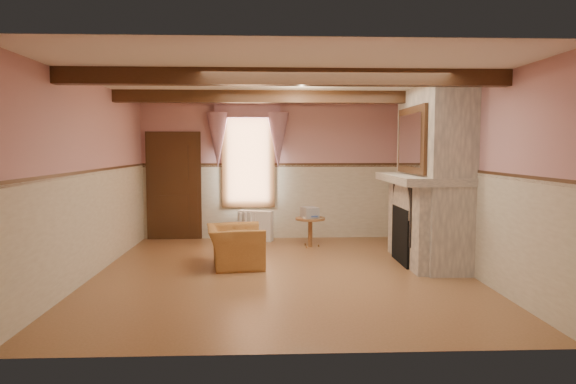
{
  "coord_description": "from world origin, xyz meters",
  "views": [
    {
      "loc": [
        -0.23,
        -7.46,
        1.85
      ],
      "look_at": [
        0.12,
        0.8,
        1.14
      ],
      "focal_mm": 32.0,
      "sensor_mm": 36.0,
      "label": 1
    }
  ],
  "objects_px": {
    "side_table": "(310,232)",
    "oil_lamp": "(410,165)",
    "radiator": "(255,226)",
    "mantel_clock": "(412,167)",
    "armchair": "(235,246)",
    "bowl": "(426,173)"
  },
  "relations": [
    {
      "from": "side_table",
      "to": "bowl",
      "type": "height_order",
      "value": "bowl"
    },
    {
      "from": "radiator",
      "to": "oil_lamp",
      "type": "xyz_separation_m",
      "value": [
        2.7,
        -1.42,
        1.26
      ]
    },
    {
      "from": "armchair",
      "to": "bowl",
      "type": "xyz_separation_m",
      "value": [
        2.97,
        -0.06,
        1.14
      ]
    },
    {
      "from": "side_table",
      "to": "mantel_clock",
      "type": "relative_size",
      "value": 2.32
    },
    {
      "from": "armchair",
      "to": "side_table",
      "type": "xyz_separation_m",
      "value": [
        1.31,
        1.53,
        -0.04
      ]
    },
    {
      "from": "oil_lamp",
      "to": "side_table",
      "type": "bearing_deg",
      "value": 156.68
    },
    {
      "from": "radiator",
      "to": "side_table",
      "type": "bearing_deg",
      "value": -14.42
    },
    {
      "from": "mantel_clock",
      "to": "bowl",
      "type": "bearing_deg",
      "value": -90.0
    },
    {
      "from": "side_table",
      "to": "oil_lamp",
      "type": "relative_size",
      "value": 1.99
    },
    {
      "from": "armchair",
      "to": "radiator",
      "type": "height_order",
      "value": "armchair"
    },
    {
      "from": "armchair",
      "to": "radiator",
      "type": "xyz_separation_m",
      "value": [
        0.27,
        2.24,
        -0.02
      ]
    },
    {
      "from": "radiator",
      "to": "bowl",
      "type": "distance_m",
      "value": 3.73
    },
    {
      "from": "side_table",
      "to": "mantel_clock",
      "type": "bearing_deg",
      "value": -26.05
    },
    {
      "from": "bowl",
      "to": "oil_lamp",
      "type": "distance_m",
      "value": 0.89
    },
    {
      "from": "side_table",
      "to": "radiator",
      "type": "bearing_deg",
      "value": 145.91
    },
    {
      "from": "bowl",
      "to": "radiator",
      "type": "bearing_deg",
      "value": 139.56
    },
    {
      "from": "radiator",
      "to": "oil_lamp",
      "type": "distance_m",
      "value": 3.3
    },
    {
      "from": "armchair",
      "to": "bowl",
      "type": "distance_m",
      "value": 3.18
    },
    {
      "from": "side_table",
      "to": "bowl",
      "type": "distance_m",
      "value": 2.59
    },
    {
      "from": "radiator",
      "to": "mantel_clock",
      "type": "bearing_deg",
      "value": -9.62
    },
    {
      "from": "side_table",
      "to": "radiator",
      "type": "xyz_separation_m",
      "value": [
        -1.04,
        0.7,
        0.02
      ]
    },
    {
      "from": "bowl",
      "to": "mantel_clock",
      "type": "bearing_deg",
      "value": 90.0
    }
  ]
}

